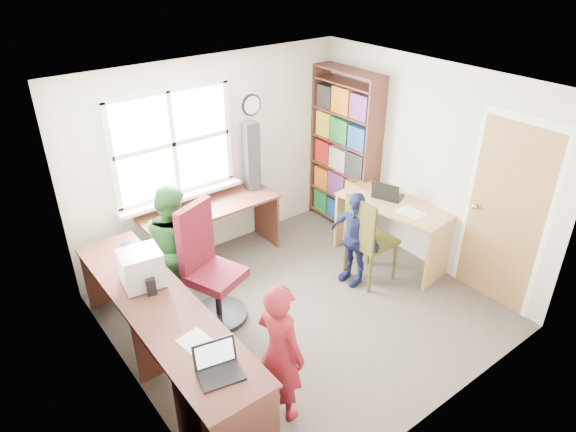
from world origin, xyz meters
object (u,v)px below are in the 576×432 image
at_px(potted_plant, 171,205).
at_px(right_desk, 394,218).
at_px(swivel_chair, 209,272).
at_px(l_desk, 205,346).
at_px(bookshelf, 344,155).
at_px(person_red, 280,352).
at_px(person_navy, 354,238).
at_px(wooden_chair, 367,237).
at_px(crt_monitor, 141,268).
at_px(laptop_left, 218,366).
at_px(person_green, 175,246).
at_px(laptop_right, 387,194).
at_px(cd_tower, 252,156).

bearing_deg(potted_plant, right_desk, -31.34).
bearing_deg(swivel_chair, l_desk, -143.45).
height_order(l_desk, bookshelf, bookshelf).
xyz_separation_m(person_red, person_navy, (1.76, 0.98, -0.08)).
xyz_separation_m(right_desk, person_navy, (-0.69, -0.04, 0.00)).
relative_size(right_desk, wooden_chair, 1.31).
bearing_deg(potted_plant, crt_monitor, -127.69).
bearing_deg(laptop_left, person_red, 9.55).
height_order(l_desk, swivel_chair, swivel_chair).
bearing_deg(crt_monitor, person_red, -60.82).
bearing_deg(person_green, wooden_chair, -122.84).
xyz_separation_m(person_red, person_green, (0.02, 1.85, 0.05)).
distance_m(laptop_left, potted_plant, 2.46).
bearing_deg(bookshelf, crt_monitor, -166.99).
height_order(swivel_chair, potted_plant, swivel_chair).
height_order(person_red, person_navy, person_red).
bearing_deg(laptop_right, person_green, 51.76).
height_order(l_desk, cd_tower, cd_tower).
distance_m(right_desk, cd_tower, 1.86).
xyz_separation_m(crt_monitor, person_red, (0.54, -1.35, -0.28)).
bearing_deg(potted_plant, l_desk, -108.92).
xyz_separation_m(laptop_left, potted_plant, (0.79, 2.33, 0.10)).
bearing_deg(laptop_right, potted_plant, 39.13).
bearing_deg(person_red, laptop_right, -74.06).
height_order(laptop_right, person_red, person_red).
bearing_deg(crt_monitor, wooden_chair, -3.32).
distance_m(bookshelf, cd_tower, 1.29).
bearing_deg(l_desk, laptop_left, -107.81).
height_order(laptop_left, person_green, person_green).
distance_m(bookshelf, potted_plant, 2.37).
bearing_deg(laptop_left, crt_monitor, 102.02).
xyz_separation_m(wooden_chair, person_green, (-1.85, 0.97, 0.11)).
relative_size(l_desk, bookshelf, 1.40).
height_order(swivel_chair, person_navy, swivel_chair).
relative_size(laptop_left, person_red, 0.29).
bearing_deg(bookshelf, wooden_chair, -121.88).
bearing_deg(l_desk, wooden_chair, 7.32).
bearing_deg(laptop_left, cd_tower, 63.51).
bearing_deg(bookshelf, person_red, -141.45).
relative_size(laptop_right, person_red, 0.33).
relative_size(right_desk, cd_tower, 1.65).
relative_size(bookshelf, swivel_chair, 1.66).
xyz_separation_m(bookshelf, cd_tower, (-1.23, 0.33, 0.18)).
bearing_deg(cd_tower, laptop_right, -42.50).
distance_m(wooden_chair, person_red, 2.07).
bearing_deg(person_green, right_desk, -114.21).
bearing_deg(laptop_left, potted_plant, 83.64).
relative_size(cd_tower, person_red, 0.67).
height_order(potted_plant, person_red, person_red).
bearing_deg(person_navy, l_desk, -85.70).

